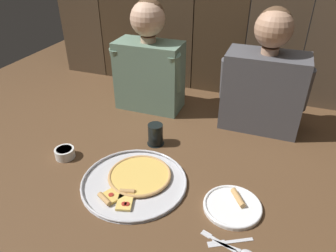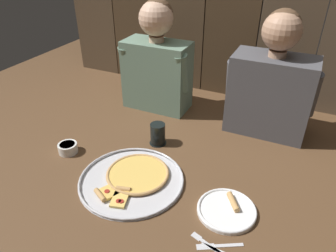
{
  "view_description": "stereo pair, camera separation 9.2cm",
  "coord_description": "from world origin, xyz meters",
  "views": [
    {
      "loc": [
        0.35,
        -0.95,
        0.87
      ],
      "look_at": [
        -0.03,
        0.1,
        0.18
      ],
      "focal_mm": 33.48,
      "sensor_mm": 36.0,
      "label": 1
    },
    {
      "loc": [
        0.44,
        -0.91,
        0.87
      ],
      "look_at": [
        -0.03,
        0.1,
        0.18
      ],
      "focal_mm": 33.48,
      "sensor_mm": 36.0,
      "label": 2
    }
  ],
  "objects": [
    {
      "name": "diner_left",
      "position": [
        -0.31,
        0.54,
        0.28
      ],
      "size": [
        0.4,
        0.2,
        0.6
      ],
      "color": "slate",
      "rests_on": "ground"
    },
    {
      "name": "pizza_tray",
      "position": [
        -0.11,
        -0.08,
        0.01
      ],
      "size": [
        0.43,
        0.43,
        0.03
      ],
      "color": "silver",
      "rests_on": "ground"
    },
    {
      "name": "drinking_glass",
      "position": [
        -0.13,
        0.2,
        0.05
      ],
      "size": [
        0.08,
        0.08,
        0.11
      ],
      "color": "black",
      "rests_on": "ground"
    },
    {
      "name": "dipping_bowl",
      "position": [
        -0.48,
        -0.04,
        0.03
      ],
      "size": [
        0.09,
        0.09,
        0.04
      ],
      "color": "white",
      "rests_on": "ground"
    },
    {
      "name": "diner_right",
      "position": [
        0.31,
        0.54,
        0.27
      ],
      "size": [
        0.42,
        0.21,
        0.6
      ],
      "color": "#4C4C51",
      "rests_on": "ground"
    },
    {
      "name": "table_fork",
      "position": [
        0.27,
        -0.25,
        0.0
      ],
      "size": [
        0.13,
        0.05,
        0.01
      ],
      "color": "silver",
      "rests_on": "ground"
    },
    {
      "name": "ground_plane",
      "position": [
        0.0,
        0.0,
        0.0
      ],
      "size": [
        3.2,
        3.2,
        0.0
      ],
      "primitive_type": "plane",
      "color": "brown"
    },
    {
      "name": "dinner_plate",
      "position": [
        0.29,
        -0.09,
        0.01
      ],
      "size": [
        0.22,
        0.22,
        0.03
      ],
      "color": "white",
      "rests_on": "ground"
    },
    {
      "name": "table_spoon",
      "position": [
        0.35,
        -0.26,
        0.0
      ],
      "size": [
        0.14,
        0.03,
        0.01
      ],
      "color": "silver",
      "rests_on": "ground"
    },
    {
      "name": "table_knife",
      "position": [
        0.31,
        -0.24,
        0.0
      ],
      "size": [
        0.14,
        0.09,
        0.01
      ],
      "color": "silver",
      "rests_on": "ground"
    }
  ]
}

